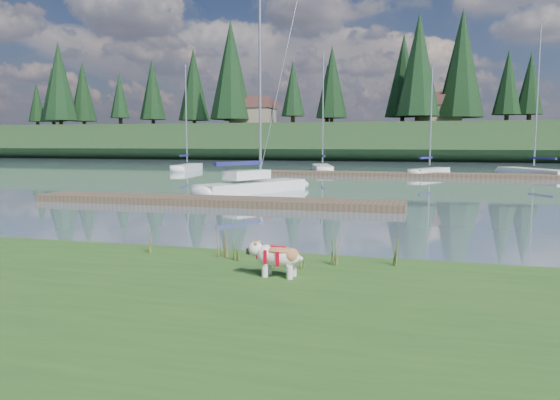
% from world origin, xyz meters
% --- Properties ---
extents(ground, '(200.00, 200.00, 0.00)m').
position_xyz_m(ground, '(0.00, 30.00, 0.00)').
color(ground, slate).
rests_on(ground, ground).
extents(bank, '(60.00, 9.00, 0.35)m').
position_xyz_m(bank, '(0.00, -6.00, 0.17)').
color(bank, '#2B501C').
rests_on(bank, ground).
extents(ridge, '(200.00, 20.00, 5.00)m').
position_xyz_m(ridge, '(0.00, 73.00, 2.50)').
color(ridge, '#1C3419').
rests_on(ridge, ground).
extents(bulldog, '(0.97, 0.44, 0.58)m').
position_xyz_m(bulldog, '(2.35, -3.49, 0.71)').
color(bulldog, silver).
rests_on(bulldog, bank).
extents(sailboat_main, '(4.78, 7.56, 11.19)m').
position_xyz_m(sailboat_main, '(-3.76, 14.97, 0.42)').
color(sailboat_main, silver).
rests_on(sailboat_main, ground).
extents(dock_near, '(16.00, 2.00, 0.30)m').
position_xyz_m(dock_near, '(-4.00, 9.00, 0.15)').
color(dock_near, '#4C3D2C').
rests_on(dock_near, ground).
extents(dock_far, '(26.00, 2.20, 0.30)m').
position_xyz_m(dock_far, '(2.00, 30.00, 0.15)').
color(dock_far, '#4C3D2C').
rests_on(dock_far, ground).
extents(sailboat_bg_0, '(2.17, 6.62, 9.60)m').
position_xyz_m(sailboat_bg_0, '(-16.58, 34.01, 0.33)').
color(sailboat_bg_0, silver).
rests_on(sailboat_bg_0, ground).
extents(sailboat_bg_1, '(3.19, 7.16, 10.62)m').
position_xyz_m(sailboat_bg_1, '(-4.47, 35.83, 0.33)').
color(sailboat_bg_1, silver).
rests_on(sailboat_bg_1, ground).
extents(sailboat_bg_2, '(3.44, 5.49, 8.65)m').
position_xyz_m(sailboat_bg_2, '(5.04, 32.03, 0.34)').
color(sailboat_bg_2, silver).
rests_on(sailboat_bg_2, ground).
extents(sailboat_bg_3, '(5.11, 7.52, 11.43)m').
position_xyz_m(sailboat_bg_3, '(12.22, 33.77, 0.32)').
color(sailboat_bg_3, silver).
rests_on(sailboat_bg_3, ground).
extents(weed_0, '(0.17, 0.14, 0.72)m').
position_xyz_m(weed_0, '(0.87, -2.25, 0.65)').
color(weed_0, '#475B23').
rests_on(weed_0, bank).
extents(weed_1, '(0.17, 0.14, 0.55)m').
position_xyz_m(weed_1, '(1.25, -2.50, 0.58)').
color(weed_1, '#475B23').
rests_on(weed_1, bank).
extents(weed_2, '(0.17, 0.14, 0.79)m').
position_xyz_m(weed_2, '(3.12, -2.40, 0.68)').
color(weed_2, '#475B23').
rests_on(weed_2, bank).
extents(weed_3, '(0.17, 0.14, 0.54)m').
position_xyz_m(weed_3, '(-0.73, -2.23, 0.58)').
color(weed_3, '#475B23').
rests_on(weed_3, bank).
extents(weed_4, '(0.17, 0.14, 0.47)m').
position_xyz_m(weed_4, '(2.57, -2.79, 0.54)').
color(weed_4, '#475B23').
rests_on(weed_4, bank).
extents(weed_5, '(0.17, 0.14, 0.71)m').
position_xyz_m(weed_5, '(4.20, -2.11, 0.65)').
color(weed_5, '#475B23').
rests_on(weed_5, bank).
extents(mud_lip, '(60.00, 0.50, 0.14)m').
position_xyz_m(mud_lip, '(0.00, -1.60, 0.07)').
color(mud_lip, '#33281C').
rests_on(mud_lip, ground).
extents(conifer_0, '(5.72, 5.72, 14.15)m').
position_xyz_m(conifer_0, '(-55.00, 67.00, 12.64)').
color(conifer_0, '#382619').
rests_on(conifer_0, ridge).
extents(conifer_1, '(4.40, 4.40, 11.30)m').
position_xyz_m(conifer_1, '(-40.00, 71.00, 11.28)').
color(conifer_1, '#382619').
rests_on(conifer_1, ridge).
extents(conifer_2, '(6.60, 6.60, 16.05)m').
position_xyz_m(conifer_2, '(-25.00, 68.00, 13.54)').
color(conifer_2, '#382619').
rests_on(conifer_2, ridge).
extents(conifer_3, '(4.84, 4.84, 12.25)m').
position_xyz_m(conifer_3, '(-10.00, 72.00, 11.74)').
color(conifer_3, '#382619').
rests_on(conifer_3, ridge).
extents(conifer_4, '(6.16, 6.16, 15.10)m').
position_xyz_m(conifer_4, '(3.00, 66.00, 13.09)').
color(conifer_4, '#382619').
rests_on(conifer_4, ridge).
extents(conifer_5, '(3.96, 3.96, 10.35)m').
position_xyz_m(conifer_5, '(15.00, 70.00, 10.83)').
color(conifer_5, '#382619').
rests_on(conifer_5, ridge).
extents(house_0, '(6.30, 5.30, 4.65)m').
position_xyz_m(house_0, '(-22.00, 70.00, 7.31)').
color(house_0, gray).
rests_on(house_0, ridge).
extents(house_1, '(6.30, 5.30, 4.65)m').
position_xyz_m(house_1, '(6.00, 71.00, 7.31)').
color(house_1, gray).
rests_on(house_1, ridge).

